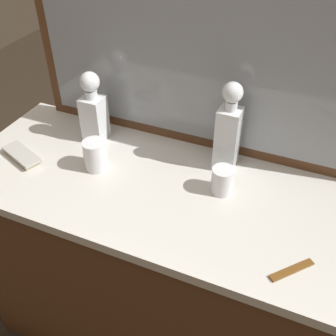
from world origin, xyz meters
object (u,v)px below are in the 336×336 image
Objects in this scene: silver_brush_right at (22,156)px; tortoiseshell_comb at (292,270)px; crystal_tumbler_rear at (96,156)px; crystal_decanter_left at (94,113)px; crystal_tumbler_far_right at (222,181)px; crystal_decanter_center at (228,135)px.

tortoiseshell_comb is at bearing -6.74° from silver_brush_right.
crystal_tumbler_rear is 0.27m from silver_brush_right.
crystal_decanter_left is 0.84m from tortoiseshell_comb.
crystal_tumbler_far_right is at bearing 6.76° from crystal_tumbler_rear.
crystal_tumbler_rear is at bearing 12.91° from silver_brush_right.
crystal_decanter_center is 0.16m from crystal_tumbler_far_right.
crystal_decanter_left is at bearing 50.90° from silver_brush_right.
silver_brush_right is at bearing -159.98° from crystal_decanter_center.
crystal_decanter_center is at bearing 3.24° from crystal_decanter_left.
silver_brush_right reaches higher than tortoiseshell_comb.
crystal_decanter_left reaches higher than tortoiseshell_comb.
crystal_decanter_center is 1.17× the size of crystal_decanter_left.
crystal_tumbler_rear is at bearing -155.51° from crystal_decanter_center.
tortoiseshell_comb is (0.26, -0.22, -0.04)m from crystal_tumbler_far_right.
crystal_tumbler_rear is at bearing -58.69° from crystal_decanter_left.
crystal_tumbler_rear is at bearing -173.24° from crystal_tumbler_far_right.
silver_brush_right is at bearing 173.26° from tortoiseshell_comb.
crystal_decanter_center reaches higher than crystal_decanter_left.
crystal_decanter_left reaches higher than crystal_tumbler_far_right.
crystal_decanter_center reaches higher than crystal_tumbler_rear.
crystal_tumbler_rear reaches higher than crystal_tumbler_far_right.
crystal_tumbler_rear is 0.94× the size of tortoiseshell_comb.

